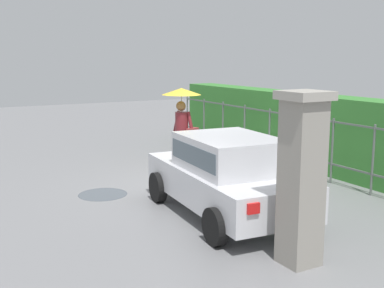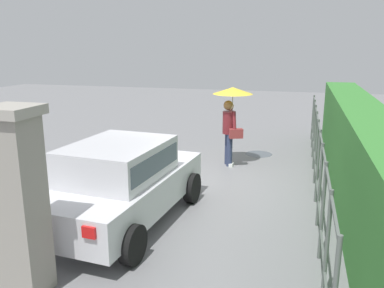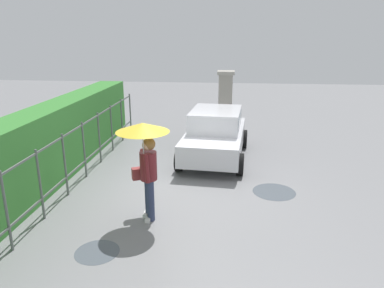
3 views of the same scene
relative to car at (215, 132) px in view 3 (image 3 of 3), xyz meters
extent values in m
plane|color=slate|center=(-2.21, 0.63, -0.80)|extent=(40.00, 40.00, 0.00)
cube|color=silver|center=(-0.06, 0.00, -0.22)|extent=(3.82, 1.93, 0.60)
cube|color=silver|center=(0.09, -0.01, 0.38)|extent=(2.01, 1.59, 0.60)
cube|color=#4C5B66|center=(0.09, -0.01, 0.40)|extent=(1.86, 1.59, 0.33)
cylinder|color=black|center=(-1.37, -0.73, -0.50)|extent=(0.61, 0.23, 0.60)
cylinder|color=black|center=(-1.24, 0.94, -0.50)|extent=(0.61, 0.23, 0.60)
cylinder|color=black|center=(1.12, -0.93, -0.50)|extent=(0.61, 0.23, 0.60)
cylinder|color=black|center=(1.25, 0.74, -0.50)|extent=(0.61, 0.23, 0.60)
cube|color=red|center=(1.75, -0.69, -0.07)|extent=(0.08, 0.20, 0.16)
cube|color=red|center=(1.84, 0.40, -0.07)|extent=(0.08, 0.20, 0.16)
cylinder|color=#2D3856|center=(-4.06, 1.14, -0.37)|extent=(0.15, 0.15, 0.86)
cylinder|color=#2D3856|center=(-3.88, 1.22, -0.37)|extent=(0.15, 0.15, 0.86)
cube|color=white|center=(-4.09, 1.19, -0.76)|extent=(0.26, 0.10, 0.08)
cube|color=white|center=(-3.91, 1.28, -0.76)|extent=(0.26, 0.10, 0.08)
cylinder|color=maroon|center=(-3.97, 1.18, 0.35)|extent=(0.34, 0.34, 0.58)
sphere|color=#DBAD89|center=(-3.97, 1.18, 0.78)|extent=(0.22, 0.22, 0.22)
sphere|color=olive|center=(-3.96, 1.15, 0.80)|extent=(0.25, 0.25, 0.25)
cylinder|color=maroon|center=(-4.20, 1.16, 0.37)|extent=(0.24, 0.18, 0.56)
cylinder|color=maroon|center=(-3.80, 1.35, 0.37)|extent=(0.24, 0.18, 0.56)
cylinder|color=#B2B2B7|center=(-4.09, 1.24, 0.69)|extent=(0.02, 0.02, 0.77)
cone|color=yellow|center=(-4.09, 1.24, 1.16)|extent=(1.03, 1.03, 0.17)
cube|color=maroon|center=(-3.79, 1.40, 0.11)|extent=(0.29, 0.38, 0.24)
cube|color=gray|center=(2.25, -0.26, 0.35)|extent=(0.48, 0.48, 2.30)
cube|color=#9E998E|center=(2.25, -0.26, 1.56)|extent=(0.60, 0.60, 0.12)
cylinder|color=#59605B|center=(-5.37, 3.36, -0.05)|extent=(0.05, 0.05, 1.50)
cylinder|color=#59605B|center=(-4.22, 3.36, -0.05)|extent=(0.05, 0.05, 1.50)
cylinder|color=#59605B|center=(-3.07, 3.36, -0.05)|extent=(0.05, 0.05, 1.50)
cylinder|color=#59605B|center=(-1.92, 3.36, -0.05)|extent=(0.05, 0.05, 1.50)
cylinder|color=#59605B|center=(-0.77, 3.36, -0.05)|extent=(0.05, 0.05, 1.50)
cylinder|color=#59605B|center=(0.38, 3.36, -0.05)|extent=(0.05, 0.05, 1.50)
cylinder|color=#59605B|center=(1.53, 3.36, -0.05)|extent=(0.05, 0.05, 1.50)
cylinder|color=#59605B|center=(2.68, 3.36, -0.05)|extent=(0.05, 0.05, 1.50)
cube|color=#59605B|center=(-2.50, 3.36, 0.62)|extent=(10.35, 0.03, 0.04)
cube|color=#59605B|center=(-2.50, 3.36, -0.35)|extent=(10.35, 0.03, 0.04)
cube|color=#387F33|center=(-2.50, 4.17, 0.15)|extent=(11.35, 0.90, 1.90)
cylinder|color=#4C545B|center=(-2.41, -1.53, -0.80)|extent=(1.03, 1.03, 0.00)
cylinder|color=#4C545B|center=(-5.28, 1.85, -0.80)|extent=(0.78, 0.78, 0.00)
camera|label=1|loc=(7.16, -4.69, 2.06)|focal=45.55mm
camera|label=2|loc=(6.02, 2.96, 2.28)|focal=37.04mm
camera|label=3|loc=(-10.57, -0.35, 2.85)|focal=33.77mm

